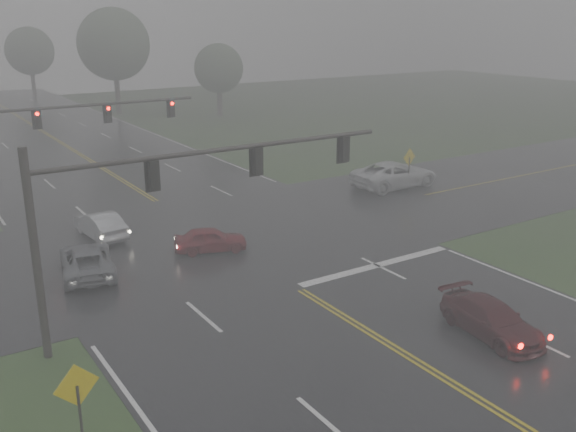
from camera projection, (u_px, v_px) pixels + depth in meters
main_road at (233, 249)px, 31.63m from camera, size 18.00×160.00×0.02m
cross_street at (215, 238)px, 33.23m from camera, size 120.00×14.00×0.02m
stop_bar at (377, 266)px, 29.48m from camera, size 8.50×0.50×0.01m
sedan_maroon at (490, 335)px, 23.10m from camera, size 2.21×4.45×1.24m
sedan_red at (211, 251)px, 31.30m from camera, size 3.78×2.51×1.19m
sedan_silver at (101, 237)px, 33.27m from camera, size 1.76×4.14×1.33m
car_grey at (88, 274)px, 28.51m from camera, size 3.10×5.06×1.31m
pickup_white at (394, 187)px, 42.98m from camera, size 6.16×2.88×1.70m
signal_gantry_near at (161, 193)px, 22.42m from camera, size 13.97×0.31×7.20m
signal_gantry_far at (43, 130)px, 36.14m from camera, size 13.56×0.35×6.83m
sign_diamond_west at (78, 397)px, 15.98m from camera, size 1.18×0.20×2.85m
sign_diamond_east at (409, 162)px, 41.55m from camera, size 1.17×0.23×2.82m
tree_ne_a at (114, 44)px, 72.43m from camera, size 8.11×8.11×11.92m
tree_e_near at (219, 69)px, 71.60m from camera, size 5.49×5.49×8.07m
tree_n_far at (30, 51)px, 87.77m from camera, size 6.51×6.51×9.56m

